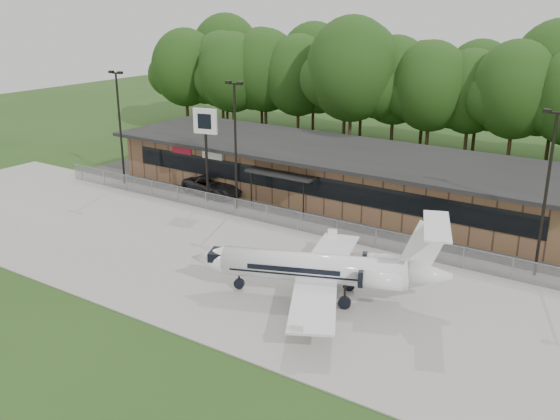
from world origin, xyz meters
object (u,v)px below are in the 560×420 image
Objects in this scene: business_jet at (324,269)px; pole_sign at (205,131)px; terminal at (337,172)px; suv at (213,186)px.

business_jet is 20.24m from pole_sign.
terminal is at bearing 94.87° from business_jet.
suv is 5.53m from pole_sign.
terminal is 11.58m from pole_sign.
pole_sign reaches higher than business_jet.
pole_sign is at bearing 127.29° from business_jet.
business_jet is 1.87× the size of pole_sign.
business_jet is at bearing -63.16° from terminal.
business_jet is 21.48m from suv.
pole_sign reaches higher than suv.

